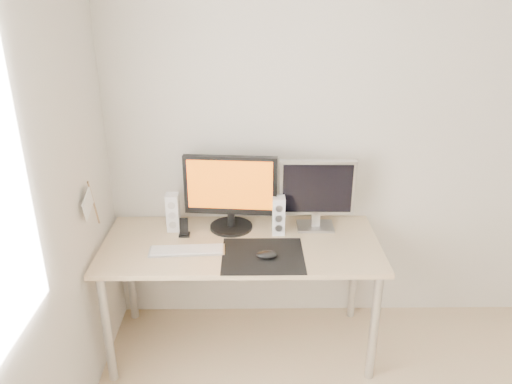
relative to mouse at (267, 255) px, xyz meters
name	(u,v)px	position (x,y,z in m)	size (l,w,h in m)	color
wall_back	(394,137)	(0.79, 0.55, 0.50)	(3.50, 3.50, 0.00)	beige
mousepad	(263,256)	(-0.02, 0.03, -0.02)	(0.45, 0.40, 0.00)	black
mouse	(267,255)	(0.00, 0.00, 0.00)	(0.12, 0.07, 0.04)	black
desk	(241,254)	(-0.14, 0.18, -0.10)	(1.60, 0.70, 0.73)	#D1B587
main_monitor	(230,190)	(-0.21, 0.36, 0.23)	(0.55, 0.28, 0.47)	black
second_monitor	(317,191)	(0.31, 0.37, 0.22)	(0.45, 0.16, 0.43)	#ADADB0
speaker_left	(173,212)	(-0.55, 0.35, 0.09)	(0.07, 0.09, 0.23)	white
speaker_right	(278,215)	(0.08, 0.30, 0.09)	(0.07, 0.09, 0.23)	white
keyboard	(187,250)	(-0.44, 0.08, -0.02)	(0.43, 0.14, 0.02)	#AAAAAC
phone_dock	(184,231)	(-0.48, 0.27, 0.01)	(0.06, 0.05, 0.11)	black
pennant	(90,203)	(-0.93, 0.04, 0.29)	(0.01, 0.23, 0.29)	#A57F54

